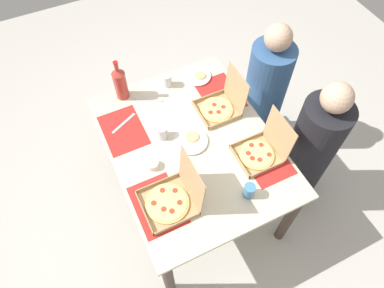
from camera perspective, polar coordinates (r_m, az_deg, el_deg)
name	(u,v)px	position (r m, az deg, el deg)	size (l,w,h in m)	color
ground_plane	(192,194)	(2.93, 0.00, -8.20)	(6.00, 6.00, 0.00)	beige
dining_table	(192,153)	(2.36, 0.00, -1.51)	(1.32, 1.03, 0.76)	#3F3328
placemat_near_left	(123,130)	(2.38, -11.11, 2.23)	(0.36, 0.26, 0.00)	red
placemat_near_right	(158,205)	(2.07, -5.61, -9.85)	(0.36, 0.26, 0.00)	red
placemat_far_left	(220,94)	(2.54, 4.56, 8.06)	(0.36, 0.26, 0.00)	red
placemat_far_right	(264,159)	(2.26, 11.70, -2.33)	(0.36, 0.26, 0.00)	red
pizza_box_corner_right	(172,198)	(2.03, -3.20, -8.77)	(0.29, 0.31, 0.33)	tan
pizza_box_corner_left	(221,105)	(2.41, 4.70, 6.34)	(0.26, 0.28, 0.29)	tan
pizza_box_edge_far	(261,150)	(2.23, 11.21, -1.00)	(0.26, 0.28, 0.29)	tan
plate_near_right	(191,140)	(2.27, -0.15, 0.59)	(0.22, 0.22, 0.03)	white
plate_near_left	(197,76)	(2.64, 0.87, 10.99)	(0.20, 0.20, 0.03)	white
soda_bottle	(120,83)	(2.47, -11.60, 9.71)	(0.09, 0.09, 0.32)	#B2382D
cup_clear_left	(249,191)	(2.08, 9.27, -7.51)	(0.07, 0.07, 0.10)	teal
cup_red	(162,132)	(2.27, -4.91, 1.93)	(0.07, 0.07, 0.10)	silver
cup_spare	(167,80)	(2.56, -4.07, 10.30)	(0.07, 0.07, 0.10)	silver
condiment_bowl	(153,165)	(2.18, -6.44, -3.37)	(0.07, 0.07, 0.04)	white
knife_by_near_left	(124,123)	(2.41, -11.05, 3.33)	(0.21, 0.02, 0.01)	#B7B7BC
knife_by_far_right	(148,100)	(2.51, -7.11, 7.08)	(0.21, 0.02, 0.01)	#B7B7BC
diner_left_seat	(264,95)	(2.86, 11.57, 7.76)	(0.32, 0.32, 1.21)	#33598C
diner_right_seat	(309,152)	(2.61, 18.47, -1.22)	(0.32, 0.32, 1.23)	black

